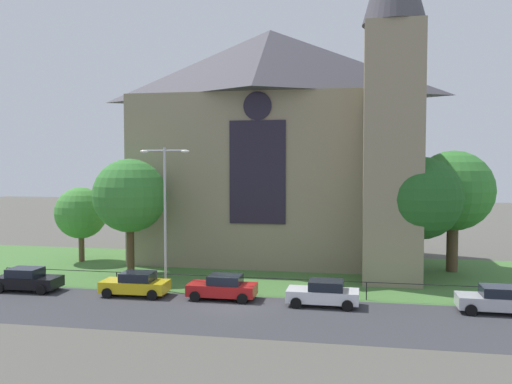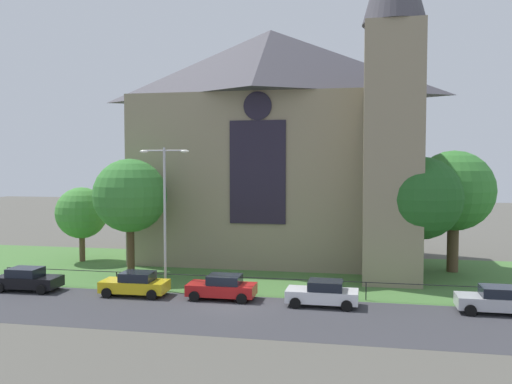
{
  "view_description": "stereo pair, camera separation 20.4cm",
  "coord_description": "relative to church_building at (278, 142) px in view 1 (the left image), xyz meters",
  "views": [
    {
      "loc": [
        7.14,
        -30.78,
        8.42
      ],
      "look_at": [
        -0.18,
        8.0,
        6.28
      ],
      "focal_mm": 37.68,
      "sensor_mm": 36.0,
      "label": 1
    },
    {
      "loc": [
        7.34,
        -30.74,
        8.42
      ],
      "look_at": [
        -0.18,
        8.0,
        6.28
      ],
      "focal_mm": 37.68,
      "sensor_mm": 36.0,
      "label": 2
    }
  ],
  "objects": [
    {
      "name": "parked_car_white",
      "position": [
        4.93,
        -14.8,
        -9.53
      ],
      "size": [
        4.23,
        2.07,
        1.51
      ],
      "rotation": [
        0.0,
        0.0,
        3.13
      ],
      "color": "silver",
      "rests_on": "ground"
    },
    {
      "name": "tree_right_near",
      "position": [
        11.2,
        -7.1,
        -4.33
      ],
      "size": [
        5.83,
        5.83,
        8.87
      ],
      "color": "#4C3823",
      "rests_on": "ground"
    },
    {
      "name": "road_asphalt",
      "position": [
        -0.33,
        -17.45,
        -10.27
      ],
      "size": [
        120.0,
        8.0,
        0.01
      ],
      "primitive_type": "cube",
      "color": "#38383D",
      "rests_on": "ground"
    },
    {
      "name": "parked_car_red",
      "position": [
        -1.28,
        -14.41,
        -9.53
      ],
      "size": [
        4.2,
        2.03,
        1.51
      ],
      "rotation": [
        0.0,
        0.0,
        3.14
      ],
      "color": "#B21919",
      "rests_on": "ground"
    },
    {
      "name": "grass_verge",
      "position": [
        -0.33,
        -7.45,
        -10.27
      ],
      "size": [
        120.0,
        20.0,
        0.01
      ],
      "primitive_type": "cube",
      "color": "#477538",
      "rests_on": "ground"
    },
    {
      "name": "parked_car_yellow",
      "position": [
        -6.93,
        -14.58,
        -9.53
      ],
      "size": [
        4.24,
        2.11,
        1.51
      ],
      "rotation": [
        0.0,
        0.0,
        3.17
      ],
      "color": "gold",
      "rests_on": "ground"
    },
    {
      "name": "tree_right_far",
      "position": [
        14.12,
        -2.81,
        -4.03
      ],
      "size": [
        6.17,
        6.17,
        9.38
      ],
      "color": "brown",
      "rests_on": "ground"
    },
    {
      "name": "ground",
      "position": [
        -0.33,
        -5.45,
        -10.27
      ],
      "size": [
        160.0,
        160.0,
        0.0
      ],
      "primitive_type": "plane",
      "color": "#56544C"
    },
    {
      "name": "church_building",
      "position": [
        0.0,
        0.0,
        0.0
      ],
      "size": [
        23.2,
        16.2,
        26.0
      ],
      "color": "gray",
      "rests_on": "ground"
    },
    {
      "name": "parked_car_silver",
      "position": [
        14.58,
        -14.51,
        -9.53
      ],
      "size": [
        4.22,
        2.06,
        1.51
      ],
      "rotation": [
        0.0,
        0.0,
        3.13
      ],
      "color": "#B7B7BC",
      "rests_on": "ground"
    },
    {
      "name": "parked_car_black",
      "position": [
        -14.46,
        -14.69,
        -9.53
      ],
      "size": [
        4.24,
        2.11,
        1.51
      ],
      "rotation": [
        0.0,
        0.0,
        0.02
      ],
      "color": "black",
      "rests_on": "ground"
    },
    {
      "name": "tree_left_near",
      "position": [
        -9.93,
        -8.54,
        -4.32
      ],
      "size": [
        5.52,
        5.52,
        8.74
      ],
      "color": "#4C3823",
      "rests_on": "ground"
    },
    {
      "name": "streetlamp_near",
      "position": [
        -5.49,
        -13.05,
        -4.39
      ],
      "size": [
        3.37,
        0.26,
        9.42
      ],
      "color": "#B2B2B7",
      "rests_on": "ground"
    },
    {
      "name": "iron_railing",
      "position": [
        -0.77,
        -12.95,
        -9.29
      ],
      "size": [
        32.94,
        0.07,
        1.13
      ],
      "color": "black",
      "rests_on": "ground"
    },
    {
      "name": "tree_left_far",
      "position": [
        -16.31,
        -4.24,
        -6.13
      ],
      "size": [
        4.37,
        4.37,
        6.35
      ],
      "color": "brown",
      "rests_on": "ground"
    }
  ]
}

